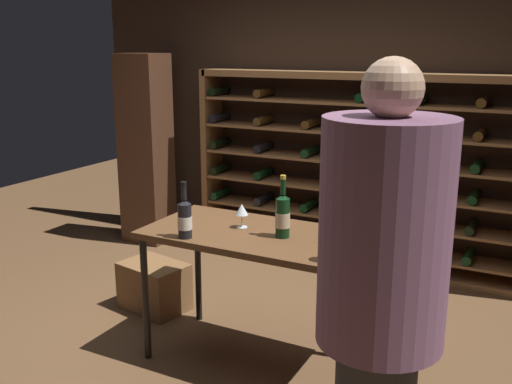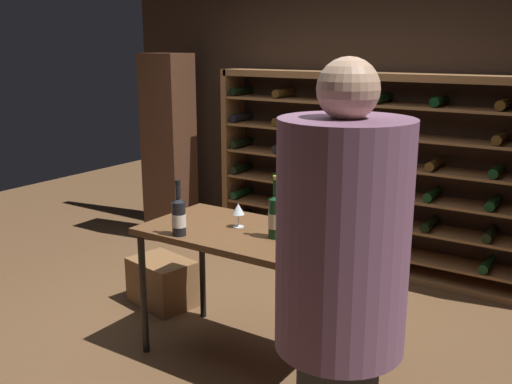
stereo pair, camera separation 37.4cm
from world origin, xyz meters
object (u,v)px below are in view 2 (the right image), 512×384
Objects in this scene: tasting_table at (253,245)px; wine_glass_stemmed_left at (309,242)px; wine_rack at (378,176)px; wine_bottle_black_capsule at (276,216)px; wine_glass_stemmed_center at (238,210)px; person_host_in_suit at (341,290)px; wine_bottle_red_label at (179,216)px; display_cabinet at (169,148)px; wine_crate at (162,282)px.

wine_glass_stemmed_left is (0.52, -0.25, 0.19)m from tasting_table.
wine_rack is 8.39× the size of wine_bottle_black_capsule.
person_host_in_suit is at bearing -39.53° from wine_glass_stemmed_center.
wine_glass_stemmed_left is at bearing 1.69° from wine_bottle_red_label.
person_host_in_suit is at bearing -24.57° from wine_bottle_red_label.
person_host_in_suit reaches higher than wine_bottle_red_label.
wine_rack is at bearing 117.79° from person_host_in_suit.
person_host_in_suit reaches higher than wine_bottle_black_capsule.
display_cabinet is at bearing 144.63° from wine_glass_stemmed_left.
wine_crate is (-1.04, 0.30, -0.59)m from tasting_table.
wine_bottle_red_label is 2.20× the size of wine_glass_stemmed_left.
wine_bottle_black_capsule is at bearing -86.40° from wine_rack.
tasting_table is 0.24m from wine_glass_stemmed_center.
wine_bottle_red_label reaches higher than wine_crate.
wine_crate is 1.82m from display_cabinet.
wine_bottle_black_capsule is 0.57m from wine_bottle_red_label.
display_cabinet reaches higher than wine_bottle_black_capsule.
wine_bottle_red_label is at bearing -140.48° from tasting_table.
wine_rack is 1.67× the size of display_cabinet.
wine_crate is at bearing 163.95° from tasting_table.
tasting_table reaches higher than wine_crate.
wine_rack reaches higher than wine_crate.
display_cabinet is 5.02× the size of wine_bottle_black_capsule.
wine_rack reaches higher than wine_glass_stemmed_center.
display_cabinet reaches higher than wine_glass_stemmed_left.
wine_crate is at bearing 160.43° from wine_glass_stemmed_left.
tasting_table is 0.61m from wine_glass_stemmed_left.
wine_crate is (-2.02, 1.18, -0.86)m from person_host_in_suit.
wine_glass_stemmed_center is at bearing -95.56° from wine_rack.
wine_glass_stemmed_center is at bearing -38.54° from display_cabinet.
wine_bottle_black_capsule is 0.43m from wine_glass_stemmed_left.
wine_bottle_black_capsule is 2.44× the size of wine_glass_stemmed_left.
tasting_table is at bearing -91.29° from wine_rack.
wine_glass_stemmed_center is (1.94, -1.54, 0.02)m from display_cabinet.
person_host_in_suit reaches higher than display_cabinet.
wine_bottle_black_capsule reaches higher than wine_crate.
wine_rack is 9.29× the size of wine_bottle_red_label.
wine_rack is 2.26× the size of tasting_table.
person_host_in_suit is 2.50m from wine_crate.
wine_rack is 2.20m from wine_bottle_red_label.
display_cabinet is 5.56× the size of wine_bottle_red_label.
wine_glass_stemmed_center is (0.20, 0.32, -0.01)m from wine_bottle_red_label.
wine_crate is 1.82m from wine_glass_stemmed_left.
wine_rack reaches higher than wine_bottle_black_capsule.
wine_bottle_red_label is 0.85m from wine_glass_stemmed_left.
person_host_in_suit is at bearing -30.32° from wine_crate.
wine_bottle_black_capsule is at bearing -35.46° from display_cabinet.
wine_bottle_red_label is (-0.50, -0.27, -0.01)m from wine_bottle_black_capsule.
wine_bottle_black_capsule is at bearing 145.15° from wine_glass_stemmed_left.
wine_glass_stemmed_left is (-0.47, 0.63, -0.08)m from person_host_in_suit.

